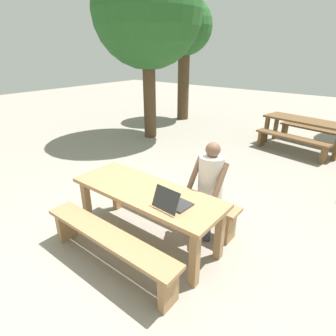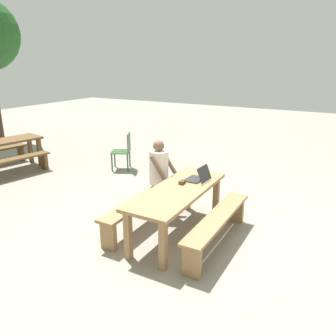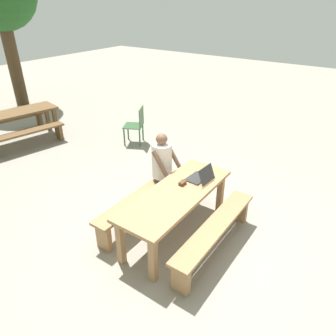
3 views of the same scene
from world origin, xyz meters
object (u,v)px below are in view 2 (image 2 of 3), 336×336
Objects in this scene: picnic_table_front at (178,196)px; laptop at (198,177)px; small_pouch at (182,182)px; person_seated at (160,171)px; plastic_chair at (124,150)px.

picnic_table_front is 0.53m from laptop.
laptop reaches higher than small_pouch.
person_seated is (0.54, 0.62, 0.14)m from picnic_table_front.
picnic_table_front is 0.27m from small_pouch.
plastic_chair is at bearing 52.33° from small_pouch.
small_pouch is at bearing -118.64° from person_seated.
laptop reaches higher than plastic_chair.
laptop is (0.49, -0.11, 0.17)m from picnic_table_front.
laptop is 0.31m from small_pouch.
small_pouch is (-0.26, 0.16, -0.03)m from laptop.
person_seated reaches higher than laptop.
laptop is 0.73m from person_seated.
picnic_table_front is at bearing 22.05° from plastic_chair.
small_pouch is 3.32m from plastic_chair.
plastic_chair is (2.25, 2.66, -0.15)m from picnic_table_front.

